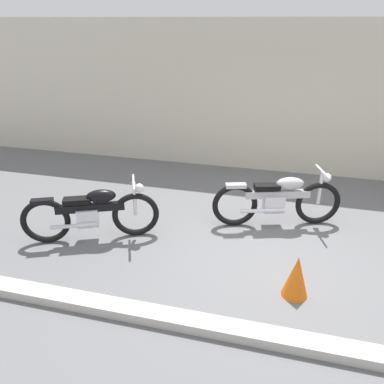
% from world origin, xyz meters
% --- Properties ---
extents(ground_plane, '(40.00, 40.00, 0.00)m').
position_xyz_m(ground_plane, '(0.00, 0.00, 0.00)').
color(ground_plane, slate).
extents(building_wall, '(18.00, 0.30, 3.11)m').
position_xyz_m(building_wall, '(0.00, 3.53, 1.56)').
color(building_wall, beige).
rests_on(building_wall, ground_plane).
extents(curb_strip, '(18.00, 0.24, 0.12)m').
position_xyz_m(curb_strip, '(0.00, -1.61, 0.06)').
color(curb_strip, '#B7B2A8').
rests_on(curb_strip, ground_plane).
extents(traffic_cone, '(0.32, 0.32, 0.55)m').
position_xyz_m(traffic_cone, '(0.39, -0.78, 0.28)').
color(traffic_cone, orange).
rests_on(traffic_cone, ground_plane).
extents(motorcycle_silver, '(2.01, 0.83, 0.93)m').
position_xyz_m(motorcycle_silver, '(0.07, 0.95, 0.45)').
color(motorcycle_silver, black).
rests_on(motorcycle_silver, ground_plane).
extents(motorcycle_black, '(1.90, 0.98, 0.91)m').
position_xyz_m(motorcycle_black, '(-2.60, -0.20, 0.44)').
color(motorcycle_black, black).
rests_on(motorcycle_black, ground_plane).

